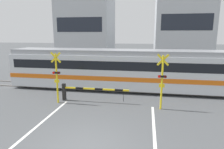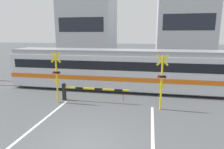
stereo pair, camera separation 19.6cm
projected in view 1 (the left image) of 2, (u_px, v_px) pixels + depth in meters
ground_plane at (83, 148)px, 7.74m from camera, size 160.00×160.00×0.00m
rail_track_near at (115, 91)px, 15.18m from camera, size 50.00×0.10×0.08m
rail_track_far at (118, 86)px, 16.57m from camera, size 50.00×0.10×0.08m
road_stripe_left at (26, 136)px, 8.64m from camera, size 0.14×8.89×0.01m
road_stripe_right at (155, 148)px, 7.70m from camera, size 0.14×8.89×0.01m
commuter_train at (138, 69)px, 15.26m from camera, size 20.00×2.67×3.12m
crossing_barrier_near at (81, 90)px, 12.91m from camera, size 4.39×0.20×1.12m
crossing_barrier_far at (141, 74)px, 18.10m from camera, size 4.39×0.20×1.12m
crossing_signal_left at (57, 75)px, 12.41m from camera, size 0.68×0.15×3.24m
crossing_signal_right at (162, 79)px, 11.32m from camera, size 0.68×0.15×3.24m
building_left_of_street at (87, 29)px, 31.79m from camera, size 7.91×7.48×10.10m
building_right_of_street at (182, 27)px, 29.28m from camera, size 7.65×7.48×10.49m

